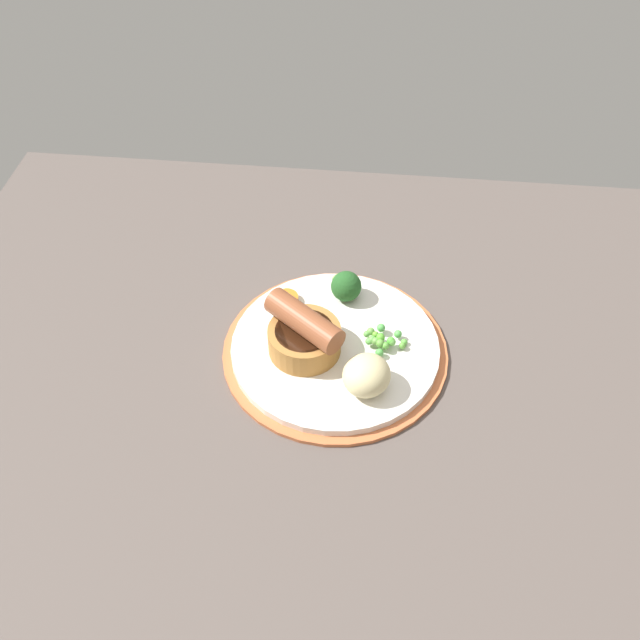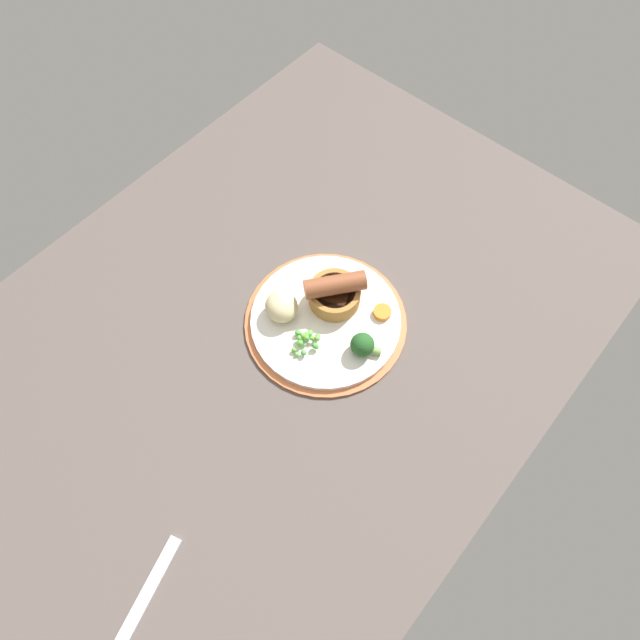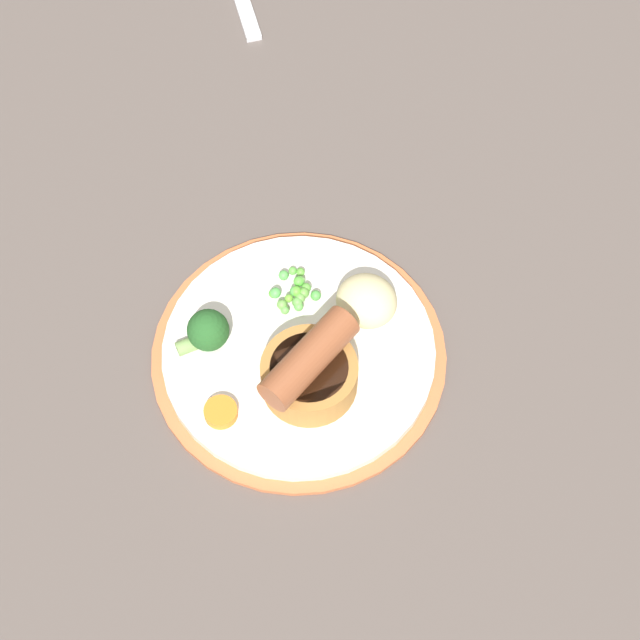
{
  "view_description": "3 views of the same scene",
  "coord_description": "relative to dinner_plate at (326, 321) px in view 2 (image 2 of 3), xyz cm",
  "views": [
    {
      "loc": [
        -1.19,
        -47.61,
        64.01
      ],
      "look_at": [
        -6.84,
        6.51,
        6.38
      ],
      "focal_mm": 40.0,
      "sensor_mm": 36.0,
      "label": 1
    },
    {
      "loc": [
        27.06,
        31.35,
        81.85
      ],
      "look_at": [
        -3.32,
        5.06,
        6.4
      ],
      "focal_mm": 32.0,
      "sensor_mm": 36.0,
      "label": 2
    },
    {
      "loc": [
        -48.18,
        1.65,
        84.04
      ],
      "look_at": [
        -3.73,
        3.03,
        7.3
      ],
      "focal_mm": 60.0,
      "sensor_mm": 36.0,
      "label": 3
    }
  ],
  "objects": [
    {
      "name": "sausage_pudding",
      "position": [
        -3.3,
        -1.03,
        3.3
      ],
      "size": [
        9.16,
        8.04,
        6.1
      ],
      "rotation": [
        0.0,
        0.0,
        5.62
      ],
      "color": "#AD7538",
      "rests_on": "dinner_plate"
    },
    {
      "name": "dining_table",
      "position": [
        4.96,
        -4.8,
        -2.07
      ],
      "size": [
        110.0,
        80.0,
        3.0
      ],
      "primitive_type": "cube",
      "color": "#564C47",
      "rests_on": "ground"
    },
    {
      "name": "broccoli_floret_near",
      "position": [
        0.53,
        7.7,
        2.57
      ],
      "size": [
        3.67,
        4.69,
        3.61
      ],
      "rotation": [
        0.0,
        0.0,
        5.18
      ],
      "color": "#235623",
      "rests_on": "dinner_plate"
    },
    {
      "name": "potato_chunk_0",
      "position": [
        3.74,
        -5.66,
        2.84
      ],
      "size": [
        6.77,
        6.91,
        4.02
      ],
      "primitive_type": "ellipsoid",
      "rotation": [
        0.0,
        0.0,
        2.7
      ],
      "color": "beige",
      "rests_on": "dinner_plate"
    },
    {
      "name": "carrot_slice_1",
      "position": [
        -6.3,
        6.1,
        1.28
      ],
      "size": [
        3.49,
        3.49,
        0.9
      ],
      "primitive_type": "cylinder",
      "rotation": [
        0.0,
        0.0,
        0.31
      ],
      "color": "orange",
      "rests_on": "dinner_plate"
    },
    {
      "name": "pea_pile",
      "position": [
        5.21,
        0.54,
        1.78
      ],
      "size": [
        4.98,
        4.56,
        1.79
      ],
      "color": "#5FA649",
      "rests_on": "dinner_plate"
    },
    {
      "name": "fork",
      "position": [
        45.43,
        8.69,
        -0.27
      ],
      "size": [
        17.7,
        6.72,
        0.6
      ],
      "primitive_type": "cube",
      "rotation": [
        0.0,
        0.0,
        0.29
      ],
      "color": "silver",
      "rests_on": "dining_table"
    },
    {
      "name": "dinner_plate",
      "position": [
        0.0,
        0.0,
        0.0
      ],
      "size": [
        25.31,
        25.31,
        1.4
      ],
      "color": "#CC6B3D",
      "rests_on": "dining_table"
    }
  ]
}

